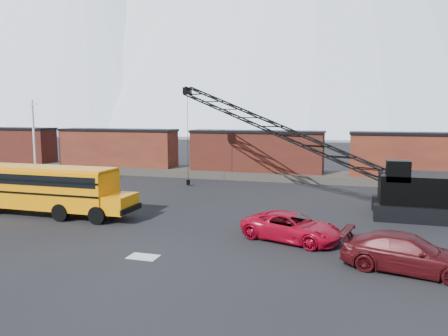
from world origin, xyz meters
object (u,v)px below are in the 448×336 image
object	(u,v)px
school_bus	(47,188)
maroon_suv	(407,253)
red_pickup	(292,227)
crawler_crane	(277,129)

from	to	relation	value
school_bus	maroon_suv	distance (m)	21.83
maroon_suv	red_pickup	bearing A→B (deg)	71.14
school_bus	crawler_crane	size ratio (longest dim) A/B	0.54
red_pickup	maroon_suv	world-z (taller)	maroon_suv
maroon_suv	crawler_crane	bearing A→B (deg)	41.20
school_bus	red_pickup	distance (m)	16.19
school_bus	red_pickup	size ratio (longest dim) A/B	2.21
crawler_crane	red_pickup	bearing A→B (deg)	-75.54
crawler_crane	maroon_suv	bearing A→B (deg)	-59.95
school_bus	maroon_suv	world-z (taller)	school_bus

